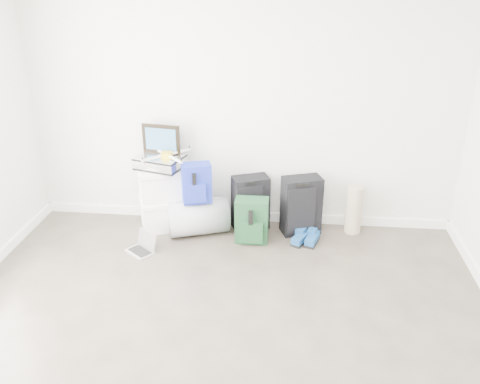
# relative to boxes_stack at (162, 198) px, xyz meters

# --- Properties ---
(room_envelope) EXTENTS (4.52, 5.02, 2.71)m
(room_envelope) POSITION_rel_boxes_stack_xyz_m (0.83, -2.23, 1.38)
(room_envelope) COLOR silver
(room_envelope) RESTS_ON ground
(boxes_stack) EXTENTS (0.59, 0.54, 0.68)m
(boxes_stack) POSITION_rel_boxes_stack_xyz_m (0.00, 0.00, 0.00)
(boxes_stack) COLOR white
(boxes_stack) RESTS_ON ground
(briefcase) EXTENTS (0.53, 0.45, 0.13)m
(briefcase) POSITION_rel_boxes_stack_xyz_m (-0.00, 0.00, 0.41)
(briefcase) COLOR #B2B2B7
(briefcase) RESTS_ON boxes_stack
(painting) EXTENTS (0.41, 0.09, 0.31)m
(painting) POSITION_rel_boxes_stack_xyz_m (-0.00, 0.10, 0.62)
(painting) COLOR black
(painting) RESTS_ON briefcase
(drone) EXTENTS (0.43, 0.43, 0.05)m
(drone) POSITION_rel_boxes_stack_xyz_m (0.08, -0.02, 0.50)
(drone) COLOR gold
(drone) RESTS_ON briefcase
(duffel_bag) EXTENTS (0.71, 0.57, 0.38)m
(duffel_bag) POSITION_rel_boxes_stack_xyz_m (0.40, -0.11, -0.15)
(duffel_bag) COLOR gray
(duffel_bag) RESTS_ON ground
(blue_backpack) EXTENTS (0.33, 0.29, 0.41)m
(blue_backpack) POSITION_rel_boxes_stack_xyz_m (0.40, -0.14, 0.24)
(blue_backpack) COLOR navy
(blue_backpack) RESTS_ON duffel_bag
(large_suitcase) EXTENTS (0.43, 0.36, 0.58)m
(large_suitcase) POSITION_rel_boxes_stack_xyz_m (0.94, 0.08, -0.05)
(large_suitcase) COLOR black
(large_suitcase) RESTS_ON ground
(green_backpack) EXTENTS (0.33, 0.25, 0.47)m
(green_backpack) POSITION_rel_boxes_stack_xyz_m (0.98, -0.23, -0.12)
(green_backpack) COLOR #12321B
(green_backpack) RESTS_ON ground
(carry_on) EXTENTS (0.45, 0.37, 0.62)m
(carry_on) POSITION_rel_boxes_stack_xyz_m (1.48, 0.02, -0.03)
(carry_on) COLOR black
(carry_on) RESTS_ON ground
(shoes) EXTENTS (0.31, 0.28, 0.09)m
(shoes) POSITION_rel_boxes_stack_xyz_m (1.54, -0.21, -0.30)
(shoes) COLOR black
(shoes) RESTS_ON ground
(rolled_rug) EXTENTS (0.17, 0.17, 0.52)m
(rolled_rug) POSITION_rel_boxes_stack_xyz_m (2.03, 0.08, -0.08)
(rolled_rug) COLOR gray
(rolled_rug) RESTS_ON ground
(laptop) EXTENTS (0.34, 0.33, 0.20)m
(laptop) POSITION_rel_boxes_stack_xyz_m (-0.09, -0.54, -0.30)
(laptop) COLOR silver
(laptop) RESTS_ON ground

